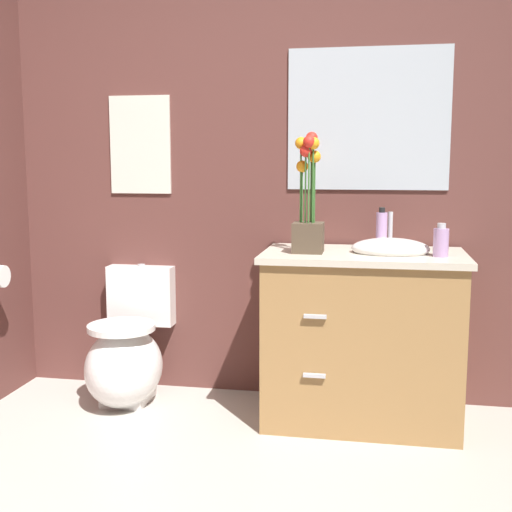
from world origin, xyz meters
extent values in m
cube|color=brown|center=(0.20, 1.78, 1.25)|extent=(4.36, 0.05, 2.50)
ellipsoid|color=white|center=(-0.73, 1.44, 0.20)|extent=(0.38, 0.48, 0.40)
cube|color=white|center=(-0.73, 1.49, 0.09)|extent=(0.22, 0.26, 0.18)
cube|color=white|center=(-0.73, 1.72, 0.52)|extent=(0.36, 0.13, 0.32)
cylinder|color=white|center=(-0.73, 1.42, 0.42)|extent=(0.34, 0.34, 0.03)
cylinder|color=#B7B7BC|center=(-0.73, 1.72, 0.68)|extent=(0.04, 0.04, 0.02)
cube|color=#9E7242|center=(0.46, 1.46, 0.40)|extent=(0.90, 0.52, 0.79)
cube|color=beige|center=(0.46, 1.46, 0.81)|extent=(0.94, 0.56, 0.03)
ellipsoid|color=white|center=(0.58, 1.46, 0.84)|extent=(0.36, 0.26, 0.10)
cylinder|color=#B7B7BC|center=(0.58, 1.62, 0.91)|extent=(0.02, 0.02, 0.18)
cube|color=#B7B7BC|center=(0.26, 1.18, 0.57)|extent=(0.10, 0.02, 0.02)
cube|color=#B7B7BC|center=(0.26, 1.18, 0.30)|extent=(0.10, 0.02, 0.02)
cube|color=#4C3D2D|center=(0.21, 1.40, 0.89)|extent=(0.14, 0.14, 0.14)
cylinder|color=#386B2D|center=(0.23, 1.41, 1.11)|extent=(0.01, 0.01, 0.30)
sphere|color=orange|center=(0.23, 1.41, 1.26)|extent=(0.06, 0.06, 0.06)
cylinder|color=#386B2D|center=(0.22, 1.43, 1.11)|extent=(0.01, 0.01, 0.30)
sphere|color=orange|center=(0.22, 1.43, 1.27)|extent=(0.06, 0.06, 0.06)
cylinder|color=#386B2D|center=(0.21, 1.45, 1.15)|extent=(0.01, 0.01, 0.39)
sphere|color=red|center=(0.21, 1.45, 1.35)|extent=(0.06, 0.06, 0.06)
cylinder|color=#386B2D|center=(0.17, 1.42, 1.09)|extent=(0.01, 0.01, 0.26)
sphere|color=orange|center=(0.17, 1.42, 1.22)|extent=(0.06, 0.06, 0.06)
cylinder|color=#386B2D|center=(0.17, 1.41, 1.14)|extent=(0.01, 0.01, 0.36)
sphere|color=orange|center=(0.17, 1.41, 1.32)|extent=(0.06, 0.06, 0.06)
cylinder|color=#386B2D|center=(0.19, 1.38, 1.12)|extent=(0.01, 0.01, 0.33)
sphere|color=red|center=(0.19, 1.38, 1.29)|extent=(0.06, 0.06, 0.06)
cylinder|color=#386B2D|center=(0.21, 1.36, 1.14)|extent=(0.01, 0.01, 0.37)
sphere|color=red|center=(0.21, 1.36, 1.33)|extent=(0.06, 0.06, 0.06)
cylinder|color=#386B2D|center=(0.23, 1.38, 1.14)|extent=(0.01, 0.01, 0.36)
sphere|color=orange|center=(0.23, 1.38, 1.32)|extent=(0.06, 0.06, 0.06)
cylinder|color=#B28CBF|center=(0.54, 1.57, 0.91)|extent=(0.05, 0.05, 0.18)
cylinder|color=black|center=(0.54, 1.57, 1.01)|extent=(0.03, 0.03, 0.02)
cylinder|color=#B28CBF|center=(0.80, 1.37, 0.88)|extent=(0.07, 0.07, 0.13)
cylinder|color=#B7B7BC|center=(0.80, 1.37, 0.96)|extent=(0.04, 0.04, 0.02)
cube|color=silver|center=(-0.73, 1.75, 1.33)|extent=(0.33, 0.01, 0.51)
cube|color=#B2BCC6|center=(0.46, 1.75, 1.45)|extent=(0.80, 0.01, 0.70)
camera|label=1|loc=(0.51, -1.61, 1.24)|focal=45.92mm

